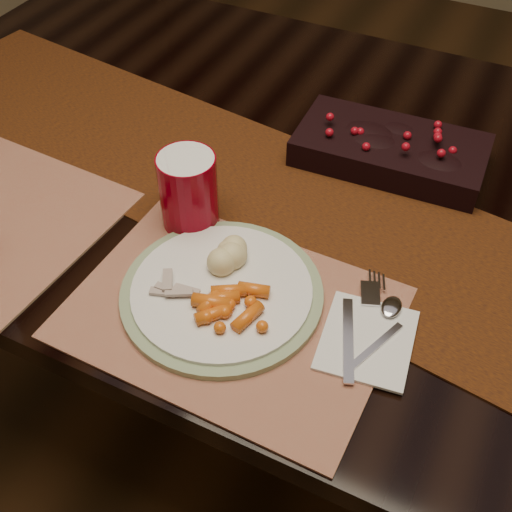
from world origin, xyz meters
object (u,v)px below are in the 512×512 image
at_px(centerpiece, 391,146).
at_px(dinner_plate, 222,292).
at_px(dining_table, 314,317).
at_px(turkey_shreds, 173,288).
at_px(red_cup, 188,191).
at_px(placemat_main, 231,313).
at_px(napkin, 367,340).
at_px(mashed_potatoes, 235,253).
at_px(baby_carrots, 247,306).

xyz_separation_m(centerpiece, dinner_plate, (-0.11, -0.39, -0.02)).
distance_m(dining_table, turkey_shreds, 0.54).
bearing_deg(dining_table, red_cup, -126.34).
height_order(dinner_plate, red_cup, red_cup).
xyz_separation_m(dining_table, placemat_main, (-0.01, -0.33, 0.38)).
distance_m(centerpiece, napkin, 0.39).
height_order(mashed_potatoes, red_cup, red_cup).
height_order(dining_table, centerpiece, centerpiece).
height_order(baby_carrots, mashed_potatoes, mashed_potatoes).
xyz_separation_m(centerpiece, turkey_shreds, (-0.17, -0.43, -0.01)).
distance_m(dinner_plate, mashed_potatoes, 0.06).
bearing_deg(mashed_potatoes, baby_carrots, -52.89).
bearing_deg(turkey_shreds, mashed_potatoes, 58.46).
height_order(dining_table, mashed_potatoes, mashed_potatoes).
relative_size(dinner_plate, mashed_potatoes, 3.55).
bearing_deg(dining_table, centerpiece, 45.23).
xyz_separation_m(baby_carrots, mashed_potatoes, (-0.05, 0.07, 0.01)).
height_order(centerpiece, dinner_plate, centerpiece).
height_order(turkey_shreds, napkin, turkey_shreds).
distance_m(baby_carrots, turkey_shreds, 0.11).
relative_size(placemat_main, mashed_potatoes, 5.39).
bearing_deg(dinner_plate, baby_carrots, -23.51).
distance_m(dining_table, placemat_main, 0.50).
bearing_deg(red_cup, dinner_plate, -44.64).
bearing_deg(napkin, red_cup, 155.52).
xyz_separation_m(centerpiece, red_cup, (-0.23, -0.28, 0.03)).
distance_m(mashed_potatoes, red_cup, 0.13).
relative_size(centerpiece, turkey_shreds, 4.32).
height_order(placemat_main, mashed_potatoes, mashed_potatoes).
bearing_deg(turkey_shreds, dining_table, 75.67).
height_order(placemat_main, napkin, napkin).
xyz_separation_m(dinner_plate, turkey_shreds, (-0.06, -0.03, 0.02)).
xyz_separation_m(dining_table, turkey_shreds, (-0.09, -0.35, 0.40)).
xyz_separation_m(dining_table, baby_carrots, (0.02, -0.34, 0.41)).
distance_m(baby_carrots, red_cup, 0.21).
relative_size(centerpiece, placemat_main, 0.74).
xyz_separation_m(placemat_main, turkey_shreds, (-0.08, -0.01, 0.03)).
bearing_deg(placemat_main, mashed_potatoes, 113.36).
distance_m(mashed_potatoes, napkin, 0.22).
bearing_deg(dining_table, baby_carrots, -87.37).
distance_m(dining_table, centerpiece, 0.42).
height_order(placemat_main, baby_carrots, baby_carrots).
relative_size(mashed_potatoes, turkey_shreds, 1.09).
relative_size(placemat_main, baby_carrots, 3.44).
xyz_separation_m(dining_table, napkin, (0.17, -0.30, 0.38)).
relative_size(mashed_potatoes, red_cup, 0.66).
relative_size(dining_table, baby_carrots, 14.61).
bearing_deg(dining_table, turkey_shreds, -104.33).
bearing_deg(dinner_plate, turkey_shreds, -148.23).
bearing_deg(turkey_shreds, dinner_plate, 31.77).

